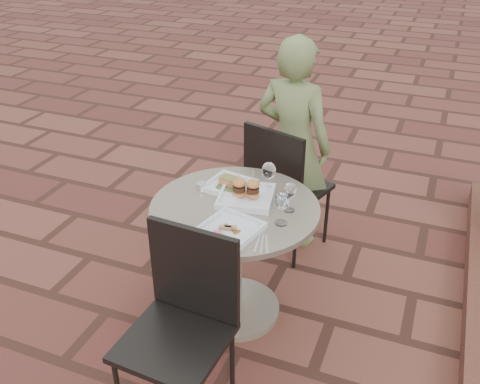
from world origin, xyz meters
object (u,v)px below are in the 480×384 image
at_px(chair_near, 184,312).
at_px(plate_sliders, 246,193).
at_px(cafe_table, 235,244).
at_px(plate_tuna, 230,229).
at_px(chair_far, 282,180).
at_px(plate_salmon, 230,185).
at_px(diner, 293,145).

height_order(chair_near, plate_sliders, chair_near).
xyz_separation_m(cafe_table, plate_sliders, (0.03, 0.09, 0.28)).
distance_m(plate_sliders, plate_tuna, 0.32).
xyz_separation_m(chair_far, chair_near, (-0.03, -1.33, 0.00)).
relative_size(chair_far, plate_tuna, 2.93).
xyz_separation_m(plate_salmon, plate_sliders, (0.13, -0.08, 0.02)).
bearing_deg(plate_tuna, chair_far, 91.37).
relative_size(chair_far, plate_salmon, 3.38).
bearing_deg(chair_far, cafe_table, 103.73).
bearing_deg(diner, plate_salmon, 87.76).
xyz_separation_m(diner, plate_sliders, (-0.03, -0.78, 0.04)).
height_order(cafe_table, plate_tuna, plate_tuna).
xyz_separation_m(plate_sliders, plate_tuna, (0.04, -0.32, -0.02)).
bearing_deg(plate_salmon, chair_near, -81.63).
bearing_deg(chair_far, plate_salmon, 91.56).
relative_size(cafe_table, chair_far, 0.97).
distance_m(chair_far, plate_sliders, 0.63).
bearing_deg(plate_sliders, chair_near, -90.78).
xyz_separation_m(plate_salmon, plate_tuna, (0.17, -0.40, -0.00)).
bearing_deg(diner, plate_tuna, 101.19).
relative_size(chair_near, plate_salmon, 3.38).
bearing_deg(cafe_table, diner, 86.20).
relative_size(chair_near, plate_sliders, 2.77).
xyz_separation_m(cafe_table, diner, (0.06, 0.87, 0.24)).
relative_size(cafe_table, chair_near, 0.97).
bearing_deg(chair_near, plate_tuna, 86.31).
xyz_separation_m(chair_far, plate_sliders, (-0.02, -0.59, 0.22)).
xyz_separation_m(diner, plate_tuna, (0.01, -1.10, 0.03)).
height_order(diner, plate_sliders, diner).
relative_size(cafe_table, plate_tuna, 2.84).
bearing_deg(cafe_table, plate_salmon, 120.67).
height_order(chair_near, plate_salmon, chair_near).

